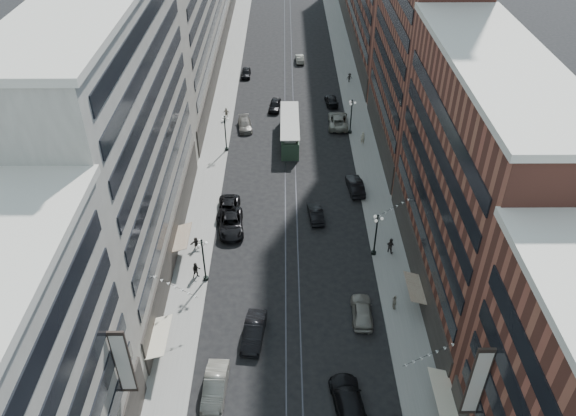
{
  "coord_description": "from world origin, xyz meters",
  "views": [
    {
      "loc": [
        -0.73,
        -15.58,
        41.76
      ],
      "look_at": [
        -0.41,
        34.17,
        5.0
      ],
      "focal_mm": 35.0,
      "sensor_mm": 36.0,
      "label": 1
    }
  ],
  "objects_px": {
    "lamppost_sw_mid": "(225,132)",
    "car_5": "(254,332)",
    "car_13": "(275,105)",
    "car_2": "(231,224)",
    "pedestrian_4": "(394,302)",
    "car_6": "(348,401)",
    "pedestrian_5": "(196,243)",
    "car_extra_0": "(316,213)",
    "car_9": "(246,73)",
    "lamppost_se_far": "(376,233)",
    "car_1": "(215,386)",
    "pedestrian_9": "(349,78)",
    "car_11": "(338,120)",
    "lamppost_se_mid": "(351,115)",
    "car_14": "(300,58)",
    "pedestrian_7": "(390,245)",
    "car_10": "(355,186)",
    "pedestrian_6": "(226,113)",
    "lamppost_sw_far": "(204,259)",
    "streetcar": "(290,131)",
    "car_7": "(228,209)",
    "car_8": "(245,124)",
    "pedestrian_8": "(363,138)",
    "pedestrian_2": "(196,270)",
    "car_4": "(362,311)"
  },
  "relations": [
    {
      "from": "car_7",
      "to": "car_8",
      "type": "bearing_deg",
      "value": 87.57
    },
    {
      "from": "lamppost_sw_far",
      "to": "car_13",
      "type": "distance_m",
      "value": 40.93
    },
    {
      "from": "car_1",
      "to": "car_extra_0",
      "type": "bearing_deg",
      "value": 71.05
    },
    {
      "from": "car_5",
      "to": "pedestrian_6",
      "type": "relative_size",
      "value": 2.75
    },
    {
      "from": "car_extra_0",
      "to": "pedestrian_5",
      "type": "bearing_deg",
      "value": 16.93
    },
    {
      "from": "car_9",
      "to": "car_6",
      "type": "bearing_deg",
      "value": -79.48
    },
    {
      "from": "lamppost_sw_mid",
      "to": "car_extra_0",
      "type": "distance_m",
      "value": 20.41
    },
    {
      "from": "lamppost_se_mid",
      "to": "car_1",
      "type": "relative_size",
      "value": 1.04
    },
    {
      "from": "lamppost_sw_far",
      "to": "car_1",
      "type": "xyz_separation_m",
      "value": [
        2.4,
        -13.95,
        -2.22
      ]
    },
    {
      "from": "lamppost_sw_far",
      "to": "lamppost_se_far",
      "type": "relative_size",
      "value": 1.0
    },
    {
      "from": "pedestrian_4",
      "to": "car_9",
      "type": "xyz_separation_m",
      "value": [
        -17.97,
        58.01,
        -0.29
      ]
    },
    {
      "from": "lamppost_se_far",
      "to": "pedestrian_9",
      "type": "bearing_deg",
      "value": 87.96
    },
    {
      "from": "pedestrian_6",
      "to": "car_extra_0",
      "type": "height_order",
      "value": "pedestrian_6"
    },
    {
      "from": "car_5",
      "to": "car_9",
      "type": "height_order",
      "value": "car_5"
    },
    {
      "from": "lamppost_sw_far",
      "to": "pedestrian_9",
      "type": "relative_size",
      "value": 3.34
    },
    {
      "from": "car_2",
      "to": "car_8",
      "type": "bearing_deg",
      "value": 84.42
    },
    {
      "from": "lamppost_se_mid",
      "to": "car_13",
      "type": "relative_size",
      "value": 1.23
    },
    {
      "from": "streetcar",
      "to": "car_6",
      "type": "xyz_separation_m",
      "value": [
        4.5,
        -45.59,
        -0.68
      ]
    },
    {
      "from": "streetcar",
      "to": "car_13",
      "type": "xyz_separation_m",
      "value": [
        -2.35,
        10.18,
        -0.8
      ]
    },
    {
      "from": "pedestrian_5",
      "to": "car_extra_0",
      "type": "xyz_separation_m",
      "value": [
        13.8,
        5.69,
        -0.16
      ]
    },
    {
      "from": "streetcar",
      "to": "car_extra_0",
      "type": "height_order",
      "value": "streetcar"
    },
    {
      "from": "lamppost_sw_mid",
      "to": "pedestrian_9",
      "type": "height_order",
      "value": "lamppost_sw_mid"
    },
    {
      "from": "car_2",
      "to": "pedestrian_5",
      "type": "height_order",
      "value": "car_2"
    },
    {
      "from": "car_5",
      "to": "lamppost_se_far",
      "type": "bearing_deg",
      "value": 49.34
    },
    {
      "from": "car_11",
      "to": "car_14",
      "type": "xyz_separation_m",
      "value": [
        -5.36,
        25.91,
        -0.18
      ]
    },
    {
      "from": "lamppost_sw_mid",
      "to": "pedestrian_8",
      "type": "distance_m",
      "value": 20.08
    },
    {
      "from": "lamppost_se_far",
      "to": "pedestrian_9",
      "type": "distance_m",
      "value": 46.82
    },
    {
      "from": "car_4",
      "to": "car_14",
      "type": "height_order",
      "value": "car_4"
    },
    {
      "from": "car_8",
      "to": "car_11",
      "type": "distance_m",
      "value": 14.49
    },
    {
      "from": "lamppost_se_mid",
      "to": "car_2",
      "type": "bearing_deg",
      "value": -125.04
    },
    {
      "from": "pedestrian_4",
      "to": "car_6",
      "type": "bearing_deg",
      "value": 143.13
    },
    {
      "from": "car_13",
      "to": "pedestrian_7",
      "type": "height_order",
      "value": "pedestrian_7"
    },
    {
      "from": "car_13",
      "to": "pedestrian_7",
      "type": "distance_m",
      "value": 38.33
    },
    {
      "from": "car_13",
      "to": "car_2",
      "type": "bearing_deg",
      "value": -91.98
    },
    {
      "from": "pedestrian_8",
      "to": "streetcar",
      "type": "bearing_deg",
      "value": -13.48
    },
    {
      "from": "car_11",
      "to": "car_13",
      "type": "relative_size",
      "value": 1.41
    },
    {
      "from": "car_1",
      "to": "pedestrian_9",
      "type": "xyz_separation_m",
      "value": [
        17.66,
        64.69,
        0.1
      ]
    },
    {
      "from": "car_2",
      "to": "car_9",
      "type": "relative_size",
      "value": 1.48
    },
    {
      "from": "car_9",
      "to": "pedestrian_5",
      "type": "xyz_separation_m",
      "value": [
        -2.99,
        -48.62,
        0.2
      ]
    },
    {
      "from": "car_6",
      "to": "car_10",
      "type": "bearing_deg",
      "value": -104.23
    },
    {
      "from": "lamppost_sw_far",
      "to": "car_13",
      "type": "relative_size",
      "value": 1.23
    },
    {
      "from": "pedestrian_8",
      "to": "pedestrian_9",
      "type": "xyz_separation_m",
      "value": [
        0.16,
        21.97,
        -0.12
      ]
    },
    {
      "from": "pedestrian_4",
      "to": "car_10",
      "type": "relative_size",
      "value": 0.34
    },
    {
      "from": "car_4",
      "to": "pedestrian_8",
      "type": "xyz_separation_m",
      "value": [
        3.9,
        34.06,
        0.25
      ]
    },
    {
      "from": "lamppost_sw_mid",
      "to": "pedestrian_2",
      "type": "relative_size",
      "value": 2.88
    },
    {
      "from": "lamppost_sw_mid",
      "to": "car_5",
      "type": "distance_m",
      "value": 35.39
    },
    {
      "from": "lamppost_sw_mid",
      "to": "pedestrian_7",
      "type": "height_order",
      "value": "lamppost_sw_mid"
    },
    {
      "from": "car_9",
      "to": "lamppost_se_far",
      "type": "bearing_deg",
      "value": -70.68
    },
    {
      "from": "lamppost_sw_mid",
      "to": "streetcar",
      "type": "bearing_deg",
      "value": 18.6
    },
    {
      "from": "car_14",
      "to": "pedestrian_7",
      "type": "height_order",
      "value": "pedestrian_7"
    }
  ]
}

